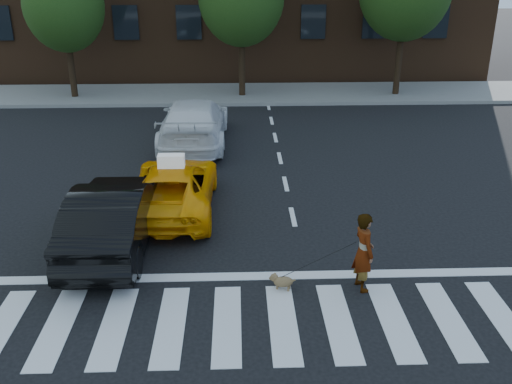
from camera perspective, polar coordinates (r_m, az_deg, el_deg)
ground at (r=10.46m, az=-2.90°, el=-13.04°), size 120.00×120.00×0.00m
crosswalk at (r=10.46m, az=-2.90°, el=-13.01°), size 13.00×2.40×0.01m
stop_line at (r=11.79m, az=-2.82°, el=-8.45°), size 12.00×0.30×0.01m
sidewalk_far at (r=26.67m, az=-2.49°, el=9.77°), size 30.00×4.00×0.15m
taxi at (r=14.63m, az=-8.23°, el=0.50°), size 2.11×4.46×1.23m
black_sedan at (r=13.00m, az=-14.12°, el=-2.31°), size 1.59×4.54×1.49m
white_suv at (r=19.65m, az=-6.22°, el=6.97°), size 2.28×5.41×1.56m
woman at (r=11.22m, az=10.71°, el=-5.89°), size 0.51×0.66×1.62m
dog at (r=11.32m, az=2.55°, el=-8.88°), size 0.53×0.33×0.31m
taxi_sign at (r=14.17m, az=-8.48°, el=3.09°), size 0.65×0.29×0.32m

